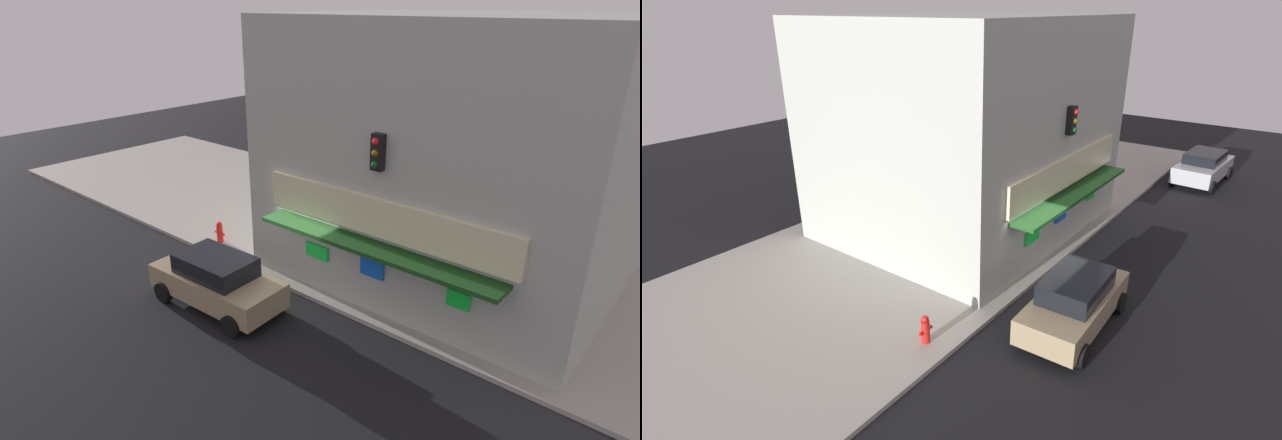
# 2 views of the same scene
# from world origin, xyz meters

# --- Properties ---
(ground_plane) EXTENTS (58.54, 58.54, 0.00)m
(ground_plane) POSITION_xyz_m (0.00, 0.00, 0.00)
(ground_plane) COLOR black
(sidewalk) EXTENTS (39.02, 10.12, 0.15)m
(sidewalk) POSITION_xyz_m (0.00, 5.06, 0.07)
(sidewalk) COLOR #A39E93
(sidewalk) RESTS_ON ground_plane
(corner_building) EXTENTS (10.26, 9.31, 8.02)m
(corner_building) POSITION_xyz_m (2.68, 4.71, 4.15)
(corner_building) COLOR #ADB2A8
(corner_building) RESTS_ON sidewalk
(traffic_light) EXTENTS (0.32, 0.58, 5.48)m
(traffic_light) POSITION_xyz_m (2.58, 0.56, 3.64)
(traffic_light) COLOR black
(traffic_light) RESTS_ON sidewalk
(fire_hydrant) EXTENTS (0.48, 0.24, 0.83)m
(fire_hydrant) POSITION_xyz_m (-4.57, 0.78, 0.55)
(fire_hydrant) COLOR red
(fire_hydrant) RESTS_ON sidewalk
(trash_can) EXTENTS (0.48, 0.48, 0.91)m
(trash_can) POSITION_xyz_m (4.24, 2.33, 0.60)
(trash_can) COLOR #2D2D2D
(trash_can) RESTS_ON sidewalk
(pedestrian) EXTENTS (0.46, 0.53, 1.82)m
(pedestrian) POSITION_xyz_m (7.39, 2.04, 1.15)
(pedestrian) COLOR navy
(pedestrian) RESTS_ON sidewalk
(potted_plant_by_doorway) EXTENTS (0.78, 0.78, 1.15)m
(potted_plant_by_doorway) POSITION_xyz_m (6.19, 2.93, 0.84)
(potted_plant_by_doorway) COLOR #59595B
(potted_plant_by_doorway) RESTS_ON sidewalk
(parked_car_tan) EXTENTS (4.28, 2.12, 1.64)m
(parked_car_tan) POSITION_xyz_m (-1.35, -1.97, 0.84)
(parked_car_tan) COLOR #9E8966
(parked_car_tan) RESTS_ON ground_plane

